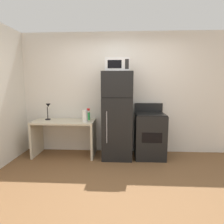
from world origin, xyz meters
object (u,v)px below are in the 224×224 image
at_px(paper_towel_roll, 85,116).
at_px(refrigerator, 117,115).
at_px(spray_bottle, 88,115).
at_px(microwave, 117,65).
at_px(oven_range, 150,135).
at_px(desk_lamp, 48,109).
at_px(desk, 65,131).

relative_size(paper_towel_roll, refrigerator, 0.14).
relative_size(spray_bottle, refrigerator, 0.14).
distance_m(paper_towel_roll, spray_bottle, 0.21).
bearing_deg(refrigerator, microwave, -89.68).
distance_m(microwave, oven_range, 1.56).
height_order(paper_towel_roll, oven_range, oven_range).
bearing_deg(oven_range, spray_bottle, 175.04).
bearing_deg(paper_towel_roll, refrigerator, 6.64).
xyz_separation_m(spray_bottle, oven_range, (1.29, -0.11, -0.38)).
bearing_deg(desk_lamp, oven_range, -1.94).
bearing_deg(oven_range, desk, 179.85).
relative_size(refrigerator, microwave, 3.80).
bearing_deg(refrigerator, desk, 178.67).
distance_m(paper_towel_roll, microwave, 1.20).
xyz_separation_m(paper_towel_roll, microwave, (0.65, 0.05, 1.01)).
distance_m(desk, refrigerator, 1.17).
relative_size(desk_lamp, paper_towel_roll, 1.47).
distance_m(desk_lamp, oven_range, 2.21).
xyz_separation_m(desk, microwave, (1.11, -0.05, 1.35)).
relative_size(spray_bottle, oven_range, 0.23).
height_order(microwave, oven_range, microwave).
bearing_deg(spray_bottle, microwave, -14.00).
bearing_deg(spray_bottle, paper_towel_roll, -98.87).
bearing_deg(desk_lamp, spray_bottle, 2.62).
distance_m(desk_lamp, spray_bottle, 0.87).
height_order(refrigerator, oven_range, refrigerator).
bearing_deg(oven_range, microwave, -176.40).
height_order(spray_bottle, microwave, microwave).
height_order(spray_bottle, refrigerator, refrigerator).
relative_size(paper_towel_roll, microwave, 0.52).
height_order(desk, paper_towel_roll, paper_towel_roll).
bearing_deg(refrigerator, oven_range, 1.80).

